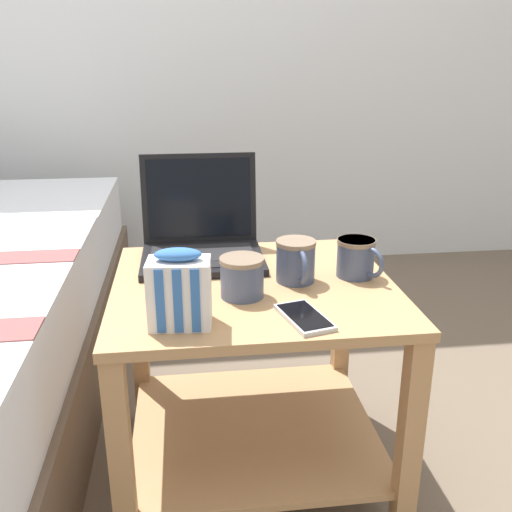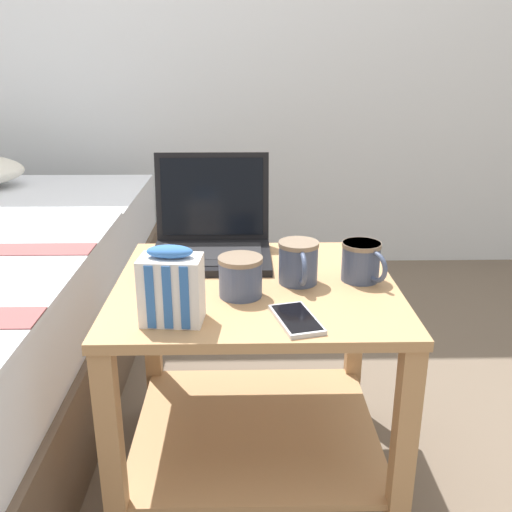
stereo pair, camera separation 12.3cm
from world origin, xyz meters
name	(u,v)px [view 2 (the right image)]	position (x,y,z in m)	size (l,w,h in m)	color
ground_plane	(256,472)	(0.00, 0.00, 0.00)	(8.00, 8.00, 0.00)	brown
back_wall	(248,2)	(0.00, 1.62, 1.25)	(8.00, 0.05, 2.50)	silver
bedside_table	(256,355)	(0.00, 0.00, 0.34)	(0.64, 0.58, 0.53)	tan
laptop	(211,237)	(-0.11, 0.19, 0.58)	(0.30, 0.27, 0.25)	black
mug_front_left	(298,260)	(0.10, 0.00, 0.59)	(0.09, 0.13, 0.10)	#3F4C6B
mug_front_right	(362,260)	(0.24, 0.01, 0.58)	(0.09, 0.12, 0.09)	#3F4C6B
mug_mid_center	(240,274)	(-0.03, -0.07, 0.58)	(0.10, 0.13, 0.09)	#3F4C6B
snack_bag	(171,287)	(-0.17, -0.20, 0.60)	(0.12, 0.09, 0.16)	white
cell_phone	(296,319)	(0.08, -0.20, 0.54)	(0.10, 0.16, 0.01)	#B7BABC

